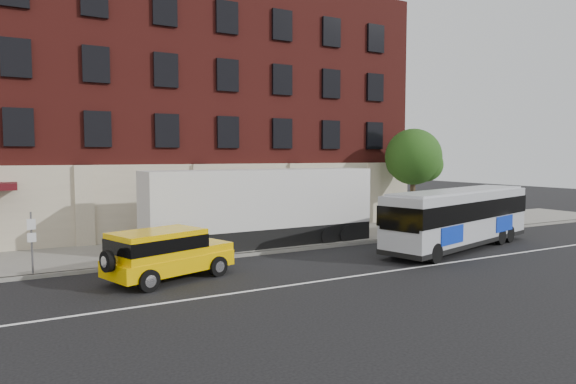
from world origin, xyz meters
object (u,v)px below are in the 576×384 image
street_tree (414,159)px  sign_pole (32,240)px  yellow_suv (165,251)px  shipping_container (262,209)px  city_bus (460,216)px

street_tree → sign_pole: bearing=-171.4°
street_tree → yellow_suv: 19.08m
street_tree → shipping_container: bearing=-170.9°
sign_pole → yellow_suv: sign_pole is taller
city_bus → shipping_container: 9.84m
sign_pole → street_tree: size_ratio=0.40×
sign_pole → street_tree: 22.49m
yellow_suv → shipping_container: shipping_container is taller
city_bus → yellow_suv: (-14.58, 0.63, -0.54)m
yellow_suv → city_bus: bearing=-2.5°
sign_pole → yellow_suv: (4.28, -2.79, -0.37)m
city_bus → shipping_container: shipping_container is taller
street_tree → yellow_suv: (-17.76, -6.12, -3.32)m
city_bus → shipping_container: bearing=150.3°
street_tree → city_bus: bearing=-115.2°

